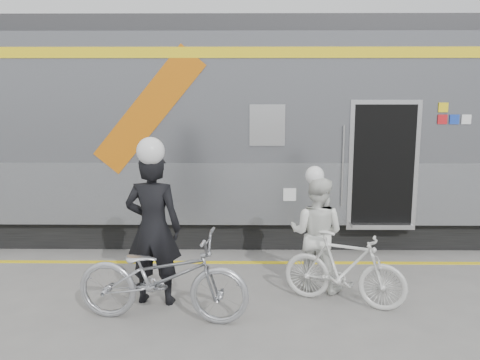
{
  "coord_description": "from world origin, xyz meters",
  "views": [
    {
      "loc": [
        -0.03,
        -5.93,
        2.85
      ],
      "look_at": [
        -0.11,
        1.6,
        1.5
      ],
      "focal_mm": 38.0,
      "sensor_mm": 36.0,
      "label": 1
    }
  ],
  "objects_px": {
    "bicycle_right": "(344,269)",
    "bicycle_left": "(163,277)",
    "man": "(153,228)",
    "woman": "(316,234)"
  },
  "relations": [
    {
      "from": "bicycle_left",
      "to": "bicycle_right",
      "type": "distance_m",
      "value": 2.39
    },
    {
      "from": "man",
      "to": "bicycle_right",
      "type": "xyz_separation_m",
      "value": [
        2.54,
        -0.06,
        -0.53
      ]
    },
    {
      "from": "man",
      "to": "bicycle_right",
      "type": "height_order",
      "value": "man"
    },
    {
      "from": "man",
      "to": "woman",
      "type": "bearing_deg",
      "value": -160.6
    },
    {
      "from": "man",
      "to": "woman",
      "type": "xyz_separation_m",
      "value": [
        2.24,
        0.49,
        -0.21
      ]
    },
    {
      "from": "bicycle_right",
      "to": "bicycle_left",
      "type": "bearing_deg",
      "value": 125.71
    },
    {
      "from": "bicycle_left",
      "to": "woman",
      "type": "xyz_separation_m",
      "value": [
        2.04,
        1.04,
        0.25
      ]
    },
    {
      "from": "bicycle_left",
      "to": "woman",
      "type": "distance_m",
      "value": 2.3
    },
    {
      "from": "man",
      "to": "bicycle_right",
      "type": "bearing_deg",
      "value": -174.32
    },
    {
      "from": "man",
      "to": "bicycle_left",
      "type": "bearing_deg",
      "value": 116.95
    }
  ]
}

